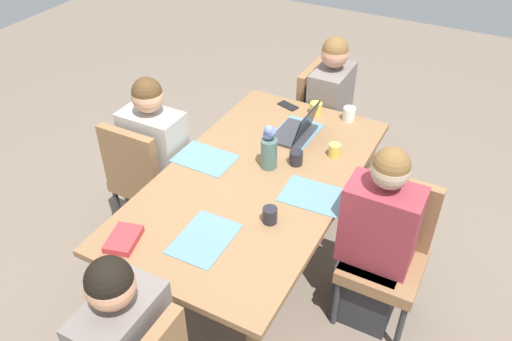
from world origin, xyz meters
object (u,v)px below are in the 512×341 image
Objects in this scene: chair_near_right_near at (144,174)px; coffee_mug_near_right at (296,158)px; person_far_left_far at (375,248)px; chair_far_left_far at (389,246)px; coffee_mug_centre_right at (335,150)px; person_head_left_left_mid at (328,119)px; flower_vase at (269,147)px; phone_black at (288,106)px; person_near_right_near at (158,167)px; coffee_mug_centre_left at (270,215)px; coffee_mug_far_left at (316,108)px; coffee_mug_near_left at (349,114)px; book_red_cover at (124,239)px; laptop_head_left_left_mid at (297,130)px; dining_table at (256,187)px; chair_head_left_left_mid at (322,116)px.

coffee_mug_near_right is at bearing 104.98° from chair_near_right_near.
chair_near_right_near is at bearing -88.95° from person_far_left_far.
chair_far_left_far is 10.80× the size of coffee_mug_centre_right.
person_far_left_far is at bearing 32.17° from person_head_left_left_mid.
person_head_left_left_mid is 1.11m from flower_vase.
flower_vase is 0.76m from phone_black.
flower_vase is at bearing -52.53° from coffee_mug_near_right.
coffee_mug_centre_left is at bearing 71.18° from person_near_right_near.
person_far_left_far is at bearing -38.76° from chair_far_left_far.
coffee_mug_far_left is (0.33, 0.01, 0.27)m from person_head_left_left_mid.
coffee_mug_centre_left is at bearing -0.88° from coffee_mug_near_left.
flower_vase reaches higher than coffee_mug_near_left.
chair_far_left_far is at bearing 123.32° from coffee_mug_centre_left.
book_red_cover is 1.64m from phone_black.
coffee_mug_far_left is (-0.33, -0.01, -0.00)m from laptop_head_left_left_mid.
chair_far_left_far is 10.22× the size of coffee_mug_near_right.
coffee_mug_centre_right is (-0.19, 0.18, -0.00)m from coffee_mug_near_right.
dining_table is at bearing -0.83° from person_head_left_left_mid.
chair_far_left_far is 3.05× the size of flower_vase.
person_head_left_left_mid is at bearing -147.83° from person_far_left_far.
coffee_mug_near_left is (-0.80, -0.56, 0.30)m from chair_far_left_far.
chair_near_right_near reaches higher than dining_table.
dining_table is at bearing -37.84° from coffee_mug_centre_right.
book_red_cover is (0.86, -1.16, 0.27)m from chair_far_left_far.
chair_head_left_left_mid is 1.18m from flower_vase.
laptop_head_left_left_mid is at bearing -32.76° from coffee_mug_near_left.
chair_near_right_near is 10.59× the size of coffee_mug_far_left.
chair_head_left_left_mid reaches higher than coffee_mug_far_left.
coffee_mug_near_right is (-0.27, 0.99, 0.30)m from chair_near_right_near.
coffee_mug_centre_left is (0.44, 0.23, -0.10)m from flower_vase.
laptop_head_left_left_mid is (-0.52, -0.73, 0.27)m from person_far_left_far.
coffee_mug_centre_left is at bearing 38.59° from dining_table.
person_far_left_far is 0.84m from flower_vase.
laptop_head_left_left_mid reaches higher than coffee_mug_centre_right.
coffee_mug_centre_left is (0.83, 0.21, 0.00)m from laptop_head_left_left_mid.
dining_table is 0.86m from coffee_mug_far_left.
coffee_mug_near_right is at bearing 11.77° from chair_head_left_left_mid.
book_red_cover is (0.79, -0.34, 0.09)m from dining_table.
coffee_mug_centre_right is at bearing -22.44° from phone_black.
chair_far_left_far is 10.09× the size of coffee_mug_centre_left.
person_near_right_near reaches higher than laptop_head_left_left_mid.
dining_table is 21.43× the size of coffee_mug_centre_left.
book_red_cover is (1.21, -0.67, -0.02)m from coffee_mug_centre_right.
laptop_head_left_left_mid reaches higher than chair_near_right_near.
coffee_mug_centre_left is at bearing 9.70° from coffee_mug_near_right.
flower_vase is 0.99m from book_red_cover.
person_head_left_left_mid reaches higher than flower_vase.
coffee_mug_centre_right is (-0.38, 1.11, 0.27)m from person_near_right_near.
coffee_mug_near_left is 0.47× the size of book_red_cover.
dining_table is 0.53m from laptop_head_left_left_mid.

